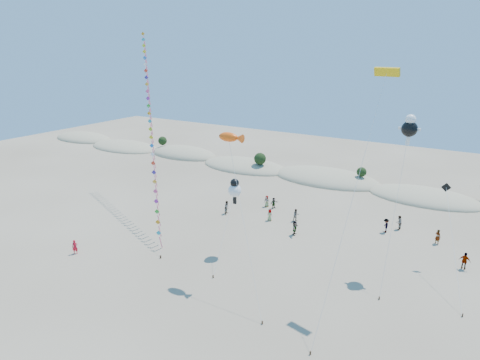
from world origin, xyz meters
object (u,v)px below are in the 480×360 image
at_px(fish_kite, 231,138).
at_px(kite_train, 150,119).
at_px(flyer_foreground, 75,247).
at_px(parafoil_kite, 385,79).

bearing_deg(fish_kite, kite_train, 154.28).
height_order(fish_kite, flyer_foreground, fish_kite).
relative_size(kite_train, flyer_foreground, 15.09).
relative_size(kite_train, parafoil_kite, 1.22).
bearing_deg(kite_train, fish_kite, -25.72).
bearing_deg(flyer_foreground, parafoil_kite, -23.72).
relative_size(parafoil_kite, flyer_foreground, 12.41).
bearing_deg(parafoil_kite, kite_train, 169.87).
height_order(kite_train, flyer_foreground, kite_train).
distance_m(kite_train, flyer_foreground, 19.12).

